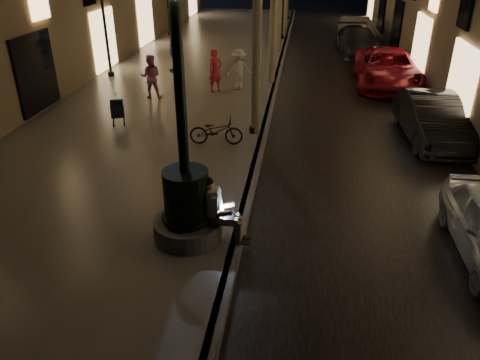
% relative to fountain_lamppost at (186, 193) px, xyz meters
% --- Properties ---
extents(ground, '(120.00, 120.00, 0.00)m').
position_rel_fountain_lamppost_xyz_m(ground, '(1.00, 13.00, -1.21)').
color(ground, black).
rests_on(ground, ground).
extents(cobble_lane, '(6.00, 45.00, 0.02)m').
position_rel_fountain_lamppost_xyz_m(cobble_lane, '(4.00, 13.00, -1.20)').
color(cobble_lane, black).
rests_on(cobble_lane, ground).
extents(promenade, '(8.00, 45.00, 0.20)m').
position_rel_fountain_lamppost_xyz_m(promenade, '(-3.00, 13.00, -1.11)').
color(promenade, slate).
rests_on(promenade, ground).
extents(curb_strip, '(0.25, 45.00, 0.20)m').
position_rel_fountain_lamppost_xyz_m(curb_strip, '(1.00, 13.00, -1.11)').
color(curb_strip, '#59595B').
rests_on(curb_strip, ground).
extents(fountain_lamppost, '(1.40, 1.40, 5.21)m').
position_rel_fountain_lamppost_xyz_m(fountain_lamppost, '(0.00, 0.00, 0.00)').
color(fountain_lamppost, '#59595B').
rests_on(fountain_lamppost, promenade).
extents(seated_man_laptop, '(1.03, 0.35, 1.40)m').
position_rel_fountain_lamppost_xyz_m(seated_man_laptop, '(0.61, 0.00, -0.28)').
color(seated_man_laptop, gray).
rests_on(seated_man_laptop, promenade).
extents(lamp_curb_a, '(0.36, 0.36, 4.81)m').
position_rel_fountain_lamppost_xyz_m(lamp_curb_a, '(0.70, 6.00, 2.02)').
color(lamp_curb_a, black).
rests_on(lamp_curb_a, promenade).
extents(lamp_curb_b, '(0.36, 0.36, 4.81)m').
position_rel_fountain_lamppost_xyz_m(lamp_curb_b, '(0.70, 14.00, 2.02)').
color(lamp_curb_b, black).
rests_on(lamp_curb_b, promenade).
extents(lamp_left_b, '(0.36, 0.36, 4.81)m').
position_rel_fountain_lamppost_xyz_m(lamp_left_b, '(-6.40, 12.00, 2.02)').
color(lamp_left_b, black).
rests_on(lamp_left_b, promenade).
extents(stroller, '(0.65, 1.00, 1.02)m').
position_rel_fountain_lamppost_xyz_m(stroller, '(-3.84, 6.18, -0.50)').
color(stroller, black).
rests_on(stroller, promenade).
extents(car_second, '(1.77, 4.44, 1.44)m').
position_rel_fountain_lamppost_xyz_m(car_second, '(6.20, 6.59, -0.49)').
color(car_second, black).
rests_on(car_second, ground).
extents(car_third, '(2.69, 5.55, 1.52)m').
position_rel_fountain_lamppost_xyz_m(car_third, '(5.69, 12.76, -0.45)').
color(car_third, maroon).
rests_on(car_third, ground).
extents(car_rear, '(2.37, 5.03, 1.42)m').
position_rel_fountain_lamppost_xyz_m(car_rear, '(5.00, 19.03, -0.50)').
color(car_rear, '#313036').
rests_on(car_rear, ground).
extents(car_fifth, '(1.91, 4.52, 1.45)m').
position_rel_fountain_lamppost_xyz_m(car_fifth, '(5.19, 22.59, -0.49)').
color(car_fifth, '#979792').
rests_on(car_fifth, ground).
extents(pedestrian_red, '(0.72, 0.70, 1.67)m').
position_rel_fountain_lamppost_xyz_m(pedestrian_red, '(-1.31, 10.30, -0.18)').
color(pedestrian_red, red).
rests_on(pedestrian_red, promenade).
extents(pedestrian_pink, '(0.88, 0.74, 1.64)m').
position_rel_fountain_lamppost_xyz_m(pedestrian_pink, '(-3.60, 9.16, -0.19)').
color(pedestrian_pink, '#C76997').
rests_on(pedestrian_pink, promenade).
extents(pedestrian_white, '(1.17, 0.86, 1.62)m').
position_rel_fountain_lamppost_xyz_m(pedestrian_white, '(-0.44, 10.69, -0.20)').
color(pedestrian_white, silver).
rests_on(pedestrian_white, promenade).
extents(pedestrian_blue, '(0.92, 1.11, 1.77)m').
position_rel_fountain_lamppost_xyz_m(pedestrian_blue, '(-3.78, 13.15, -0.12)').
color(pedestrian_blue, '#294598').
rests_on(pedestrian_blue, promenade).
extents(bicycle, '(1.63, 0.69, 0.83)m').
position_rel_fountain_lamppost_xyz_m(bicycle, '(-0.31, 4.91, -0.59)').
color(bicycle, black).
rests_on(bicycle, promenade).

